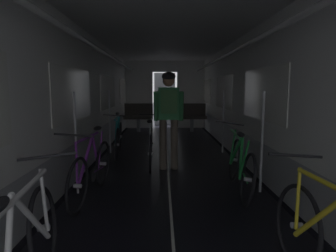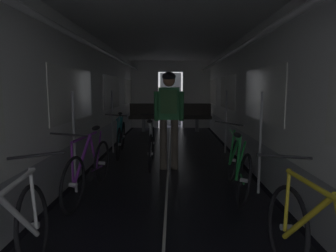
% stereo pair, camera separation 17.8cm
% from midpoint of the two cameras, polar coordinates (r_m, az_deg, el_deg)
% --- Properties ---
extents(train_car_shell, '(3.14, 12.34, 2.57)m').
position_cam_midpoint_polar(train_car_shell, '(5.47, -1.03, 9.92)').
color(train_car_shell, black).
rests_on(train_car_shell, ground).
extents(bench_seat_far_left, '(0.98, 0.51, 0.95)m').
position_cam_midpoint_polar(bench_seat_far_left, '(10.02, -6.23, 2.17)').
color(bench_seat_far_left, gray).
rests_on(bench_seat_far_left, ground).
extents(bench_seat_far_right, '(0.98, 0.51, 0.95)m').
position_cam_midpoint_polar(bench_seat_far_right, '(10.02, 4.08, 2.19)').
color(bench_seat_far_right, gray).
rests_on(bench_seat_far_right, ground).
extents(bicycle_teal, '(0.44, 1.69, 0.95)m').
position_cam_midpoint_polar(bicycle_teal, '(6.48, -10.33, -2.28)').
color(bicycle_teal, black).
rests_on(bicycle_teal, ground).
extents(bicycle_purple, '(0.44, 1.69, 0.94)m').
position_cam_midpoint_polar(bicycle_purple, '(4.06, -15.71, -8.09)').
color(bicycle_purple, black).
rests_on(bicycle_purple, ground).
extents(bicycle_green, '(0.44, 1.70, 0.96)m').
position_cam_midpoint_polar(bicycle_green, '(4.24, 12.56, -7.40)').
color(bicycle_green, black).
rests_on(bicycle_green, ground).
extents(person_cyclist_aisle, '(0.53, 0.39, 1.73)m').
position_cam_midpoint_polar(person_cyclist_aisle, '(5.19, -0.85, 3.16)').
color(person_cyclist_aisle, brown).
rests_on(person_cyclist_aisle, ground).
extents(bicycle_silver_in_aisle, '(0.44, 1.69, 0.94)m').
position_cam_midpoint_polar(bicycle_silver_in_aisle, '(5.55, -4.26, -3.76)').
color(bicycle_silver_in_aisle, black).
rests_on(bicycle_silver_in_aisle, ground).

